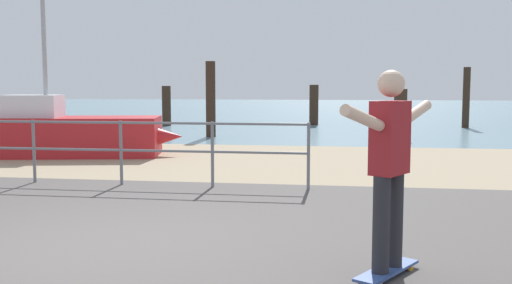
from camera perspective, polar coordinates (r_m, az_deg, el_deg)
beach_strip at (r=12.49m, az=-3.20°, el=-1.80°), size 24.00×6.00×0.04m
sea_surface at (r=40.23m, az=4.97°, el=3.29°), size 72.00×50.00×0.04m
railing_fence at (r=10.10m, az=-21.19°, el=0.03°), size 9.05×0.05×1.05m
sailboat at (r=13.70m, az=-18.16°, el=0.79°), size 5.07×2.24×5.53m
skateboard at (r=5.03m, az=12.85°, el=-12.35°), size 0.59×0.79×0.08m
skateboarder at (r=4.83m, az=13.10°, el=-1.55°), size 0.83×1.28×1.65m
groyne_post_0 at (r=23.15m, az=-8.87°, el=3.54°), size 0.35×0.35×1.60m
groyne_post_1 at (r=17.88m, az=-4.52°, el=4.21°), size 0.30×0.30×2.36m
groyne_post_2 at (r=23.50m, az=5.76°, el=3.66°), size 0.37×0.37×1.65m
groyne_post_3 at (r=17.94m, az=14.11°, el=2.71°), size 0.39×0.39×1.51m
groyne_post_4 at (r=23.18m, az=20.12°, el=4.14°), size 0.26×0.26×2.31m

